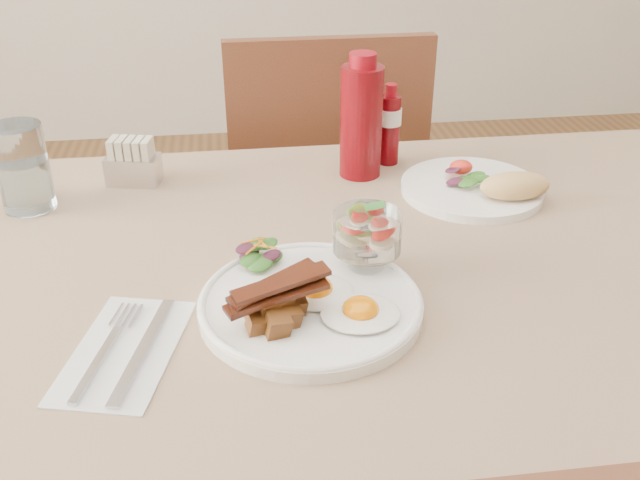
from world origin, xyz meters
TOP-DOWN VIEW (x-y plane):
  - table at (0.00, 0.00)m, footprint 1.33×0.88m
  - chair_far at (0.00, 0.66)m, footprint 0.42×0.42m
  - main_plate at (-0.12, -0.10)m, footprint 0.28×0.28m
  - fried_eggs at (-0.09, -0.11)m, footprint 0.16×0.16m
  - bacon_potato_pile at (-0.16, -0.14)m, footprint 0.13×0.09m
  - side_salad at (-0.18, -0.01)m, footprint 0.07×0.06m
  - fruit_cup at (-0.03, -0.03)m, footprint 0.09×0.09m
  - second_plate at (0.20, 0.19)m, footprint 0.23×0.23m
  - ketchup_bottle at (0.02, 0.30)m, footprint 0.09×0.09m
  - hot_sauce_bottle at (0.08, 0.34)m, footprint 0.05×0.05m
  - sugar_caddy at (-0.37, 0.32)m, footprint 0.10×0.07m
  - water_glass at (-0.53, 0.24)m, footprint 0.08×0.08m
  - napkin_cutlery at (-0.34, -0.15)m, footprint 0.16×0.23m

SIDE VIEW (x-z plane):
  - chair_far at x=0.00m, z-range 0.06..0.99m
  - table at x=0.00m, z-range 0.29..1.04m
  - napkin_cutlery at x=-0.34m, z-range 0.75..0.76m
  - main_plate at x=-0.12m, z-range 0.75..0.77m
  - second_plate at x=0.20m, z-range 0.74..0.80m
  - fried_eggs at x=-0.09m, z-range 0.76..0.79m
  - side_salad at x=-0.18m, z-range 0.76..0.80m
  - sugar_caddy at x=-0.37m, z-range 0.75..0.83m
  - bacon_potato_pile at x=-0.16m, z-range 0.77..0.82m
  - water_glass at x=-0.53m, z-range 0.74..0.88m
  - fruit_cup at x=-0.03m, z-range 0.77..0.86m
  - hot_sauce_bottle at x=0.08m, z-range 0.75..0.90m
  - ketchup_bottle at x=0.02m, z-range 0.75..0.96m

